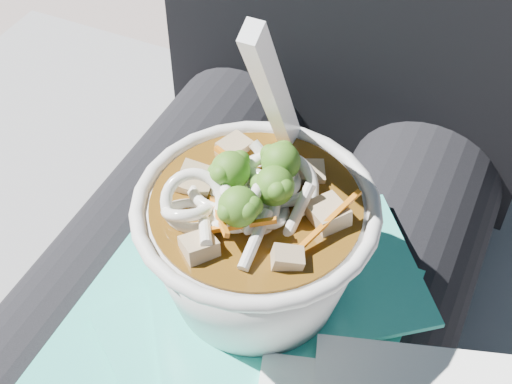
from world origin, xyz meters
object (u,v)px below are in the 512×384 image
at_px(stone_ledge, 288,373).
at_px(person_body, 273,233).
at_px(udon_bowl, 256,234).
at_px(plastic_bag, 251,356).
at_px(lap, 223,343).

relative_size(stone_ledge, person_body, 1.02).
bearing_deg(stone_ledge, udon_bowl, -79.99).
bearing_deg(stone_ledge, plastic_bag, -77.17).
relative_size(person_body, plastic_bag, 3.17).
height_order(lap, udon_bowl, udon_bowl).
xyz_separation_m(person_body, plastic_bag, (0.04, -0.13, 0.05)).
distance_m(person_body, udon_bowl, 0.14).
bearing_deg(stone_ledge, person_body, -90.00).
bearing_deg(plastic_bag, lap, 135.84).
distance_m(lap, udon_bowl, 0.14).
bearing_deg(stone_ledge, lap, -90.00).
distance_m(stone_ledge, person_body, 0.32).
xyz_separation_m(lap, udon_bowl, (0.03, 0.00, 0.14)).
xyz_separation_m(stone_ledge, person_body, (0.00, -0.06, 0.32)).
bearing_deg(person_body, stone_ledge, 90.00).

